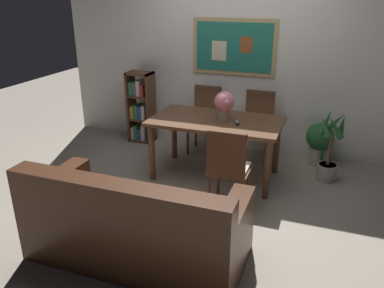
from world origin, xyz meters
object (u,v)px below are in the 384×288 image
Objects in this scene: dining_chair_far_right at (258,120)px; potted_ivy at (320,141)px; tv_remote at (237,122)px; dining_chair_far_left at (205,114)px; bookshelf at (141,109)px; dining_chair_near_right at (228,164)px; potted_palm at (329,151)px; leather_couch at (135,226)px; dining_table at (216,127)px; flower_vase at (224,103)px.

potted_ivy is (0.81, 0.06, -0.21)m from dining_chair_far_right.
dining_chair_far_right is 0.82m from tv_remote.
dining_chair_far_left is 0.87× the size of bookshelf.
potted_palm is at bearing 49.91° from dining_chair_near_right.
bookshelf reaches higher than potted_palm.
potted_palm reaches higher than leather_couch.
dining_chair_near_right reaches higher than tv_remote.
dining_table is 1.62m from bookshelf.
flower_vase is at bearing -27.05° from bookshelf.
potted_palm is at bearing 55.11° from leather_couch.
dining_chair_near_right reaches higher than potted_ivy.
dining_chair_far_right reaches higher than dining_table.
potted_palm is at bearing -9.10° from bookshelf.
dining_chair_near_right is at bearing -82.26° from tv_remote.
potted_ivy is 1.79× the size of flower_vase.
leather_couch reaches higher than tv_remote.
flower_vase is at bearing -164.76° from potted_palm.
bookshelf is 1.76× the size of potted_ivy.
bookshelf is at bearing 152.95° from flower_vase.
leather_couch is at bearing -85.20° from dining_chair_far_left.
dining_chair_far_right is 1.77m from bookshelf.
potted_palm is (0.13, -0.44, 0.05)m from potted_ivy.
bookshelf reaches higher than dining_table.
flower_vase is at bearing 109.08° from dining_chair_near_right.
flower_vase is at bearing 17.62° from dining_table.
leather_couch is 2.56m from potted_palm.
tv_remote is at bearing 97.74° from dining_chair_near_right.
bookshelf is 2.58m from potted_ivy.
bookshelf is at bearing 138.76° from dining_chair_near_right.
potted_ivy is at bearing 106.18° from potted_palm.
tv_remote reaches higher than dining_table.
potted_ivy is at bearing 35.28° from flower_vase.
potted_palm is 2.61× the size of flower_vase.
bookshelf reaches higher than potted_ivy.
dining_table is 1.67× the size of dining_chair_near_right.
bookshelf is (-1.03, 0.03, -0.04)m from dining_chair_far_left.
potted_ivy is at bearing 62.19° from leather_couch.
dining_chair_near_right is 2.35m from bookshelf.
dining_table is 1.37m from potted_palm.
bookshelf is (-1.41, 0.79, -0.14)m from dining_table.
dining_chair_far_right is (0.74, -0.02, 0.00)m from dining_chair_far_left.
dining_chair_near_right is 1.00× the size of dining_chair_far_left.
dining_chair_far_right reaches higher than potted_palm.
dining_chair_near_right is 1.14m from leather_couch.
dining_table is 0.83m from dining_chair_far_right.
dining_chair_near_right reaches higher than potted_palm.
dining_chair_near_right and dining_chair_far_left have the same top height.
dining_chair_far_left reaches higher than leather_couch.
potted_ivy is 0.46m from potted_palm.
dining_chair_far_left is at bearing 166.57° from potted_palm.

